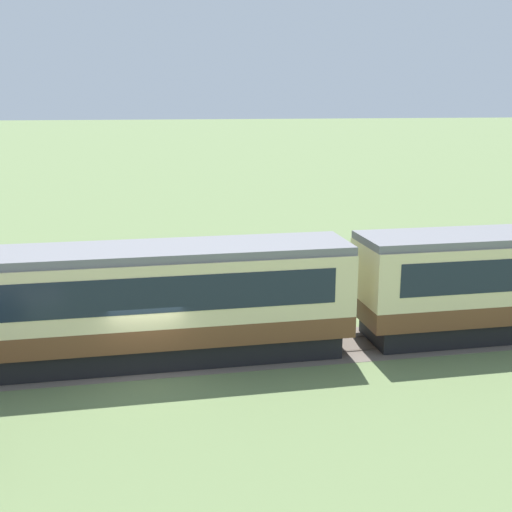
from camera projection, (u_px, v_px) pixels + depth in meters
ground_plane at (148, 374)px, 22.59m from camera, size 600.00×600.00×0.00m
passenger_train at (68, 303)px, 22.77m from camera, size 64.89×3.20×4.28m
railway_track at (276, 350)px, 24.75m from camera, size 119.63×3.60×0.04m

